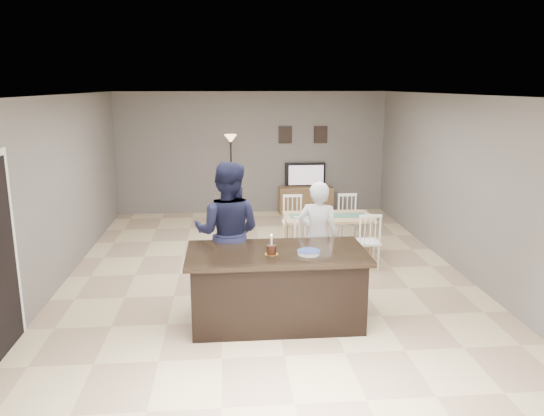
{
  "coord_description": "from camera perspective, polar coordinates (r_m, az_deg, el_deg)",
  "views": [
    {
      "loc": [
        -0.59,
        -7.82,
        2.84
      ],
      "look_at": [
        0.08,
        -0.3,
        1.08
      ],
      "focal_mm": 35.0,
      "sensor_mm": 36.0,
      "label": 1
    }
  ],
  "objects": [
    {
      "name": "picture_frames",
      "position": [
        11.97,
        3.36,
        7.88
      ],
      "size": [
        1.1,
        0.02,
        0.38
      ],
      "color": "black",
      "rests_on": "room_shell"
    },
    {
      "name": "birthday_cake",
      "position": [
        6.23,
        -0.05,
        -4.48
      ],
      "size": [
        0.16,
        0.16,
        0.24
      ],
      "color": "gold",
      "rests_on": "kitchen_island"
    },
    {
      "name": "floor",
      "position": [
        8.34,
        -0.71,
        -6.8
      ],
      "size": [
        8.0,
        8.0,
        0.0
      ],
      "primitive_type": "plane",
      "color": "beige",
      "rests_on": "ground"
    },
    {
      "name": "tv_screen_glow",
      "position": [
        11.88,
        3.69,
        3.55
      ],
      "size": [
        0.78,
        0.0,
        0.78
      ],
      "primitive_type": "plane",
      "rotation": [
        1.57,
        0.0,
        3.14
      ],
      "color": "#CB6A16",
      "rests_on": "tv_console"
    },
    {
      "name": "television",
      "position": [
        11.96,
        3.63,
        3.58
      ],
      "size": [
        0.91,
        0.12,
        0.53
      ],
      "primitive_type": "imported",
      "rotation": [
        0.0,
        0.0,
        3.14
      ],
      "color": "black",
      "rests_on": "tv_console"
    },
    {
      "name": "woman",
      "position": [
        7.31,
        4.98,
        -3.22
      ],
      "size": [
        0.67,
        0.56,
        1.58
      ],
      "primitive_type": "imported",
      "rotation": [
        0.0,
        0.0,
        2.76
      ],
      "color": "silver",
      "rests_on": "floor"
    },
    {
      "name": "room_shell",
      "position": [
        7.92,
        -0.74,
        4.68
      ],
      "size": [
        8.0,
        8.0,
        8.0
      ],
      "color": "slate",
      "rests_on": "floor"
    },
    {
      "name": "man",
      "position": [
        6.98,
        -4.8,
        -2.69
      ],
      "size": [
        1.06,
        0.92,
        1.89
      ],
      "primitive_type": "imported",
      "rotation": [
        0.0,
        0.0,
        2.9
      ],
      "color": "#171933",
      "rests_on": "floor"
    },
    {
      "name": "floor_lamp",
      "position": [
        11.37,
        -4.45,
        5.85
      ],
      "size": [
        0.27,
        0.27,
        1.81
      ],
      "color": "black",
      "rests_on": "floor"
    },
    {
      "name": "tv_console",
      "position": [
        11.99,
        3.64,
        0.87
      ],
      "size": [
        1.2,
        0.4,
        0.6
      ],
      "primitive_type": "cube",
      "color": "brown",
      "rests_on": "floor"
    },
    {
      "name": "plate_stack",
      "position": [
        6.25,
        3.98,
        -4.78
      ],
      "size": [
        0.27,
        0.27,
        0.04
      ],
      "color": "white",
      "rests_on": "kitchen_island"
    },
    {
      "name": "kitchen_island",
      "position": [
        6.5,
        0.5,
        -8.42
      ],
      "size": [
        2.15,
        1.1,
        0.9
      ],
      "color": "black",
      "rests_on": "floor"
    },
    {
      "name": "dining_table",
      "position": [
        8.98,
        6.04,
        -1.58
      ],
      "size": [
        1.48,
        1.67,
        0.9
      ],
      "rotation": [
        0.0,
        0.0,
        -0.01
      ],
      "color": "tan",
      "rests_on": "floor"
    }
  ]
}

